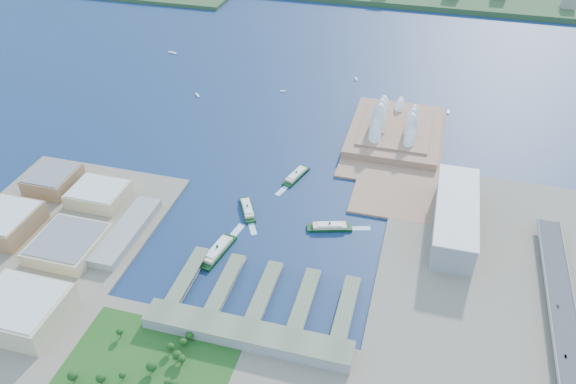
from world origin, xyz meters
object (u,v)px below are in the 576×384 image
(opera_house, at_px, (397,116))
(car_c, at_px, (558,306))
(ferry_c, at_px, (217,249))
(car_b, at_px, (566,356))
(ferry_b, at_px, (296,174))
(ferry_a, at_px, (247,208))
(ferry_d, at_px, (330,225))
(toaster_building, at_px, (455,217))

(opera_house, height_order, car_c, opera_house)
(ferry_c, distance_m, car_c, 351.23)
(car_b, distance_m, car_c, 59.97)
(ferry_c, bearing_deg, car_c, -169.66)
(ferry_b, distance_m, car_c, 346.60)
(ferry_a, distance_m, car_b, 371.17)
(ferry_c, height_order, ferry_d, ferry_c)
(toaster_building, bearing_deg, ferry_c, -156.45)
(ferry_b, relative_size, ferry_d, 0.97)
(opera_house, relative_size, ferry_b, 3.54)
(toaster_building, height_order, ferry_b, toaster_building)
(toaster_building, height_order, ferry_d, toaster_building)
(ferry_b, height_order, car_b, car_b)
(ferry_a, relative_size, car_b, 13.17)
(opera_house, height_order, ferry_c, opera_house)
(ferry_d, distance_m, car_b, 274.79)
(ferry_b, bearing_deg, toaster_building, 0.93)
(ferry_b, bearing_deg, car_c, -11.89)
(ferry_b, bearing_deg, opera_house, 68.21)
(ferry_a, relative_size, car_c, 11.25)
(opera_house, bearing_deg, ferry_b, -128.44)
(toaster_building, relative_size, car_b, 41.26)
(car_b, bearing_deg, ferry_a, -22.17)
(ferry_a, xyz_separation_m, ferry_b, (39.25, 85.50, 0.13))
(opera_house, relative_size, car_c, 40.94)
(opera_house, xyz_separation_m, ferry_a, (-152.58, -228.27, -27.32))
(car_c, bearing_deg, opera_house, 121.78)
(ferry_a, height_order, car_b, car_b)
(ferry_a, distance_m, ferry_c, 81.11)
(ferry_b, height_order, ferry_d, ferry_d)
(car_c, bearing_deg, ferry_a, 166.89)
(opera_house, bearing_deg, ferry_a, -123.76)
(opera_house, distance_m, ferry_b, 184.30)
(opera_house, xyz_separation_m, ferry_d, (-49.00, -234.86, -27.06))
(ferry_b, xyz_separation_m, car_c, (304.33, -165.54, 10.68))
(ferry_b, bearing_deg, ferry_d, -38.41)
(car_c, bearing_deg, car_b, -90.00)
(ferry_c, relative_size, car_b, 16.07)
(ferry_c, relative_size, car_c, 13.73)
(ferry_b, relative_size, ferry_c, 0.84)
(opera_house, relative_size, ferry_d, 3.45)
(car_c, bearing_deg, ferry_c, -179.88)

